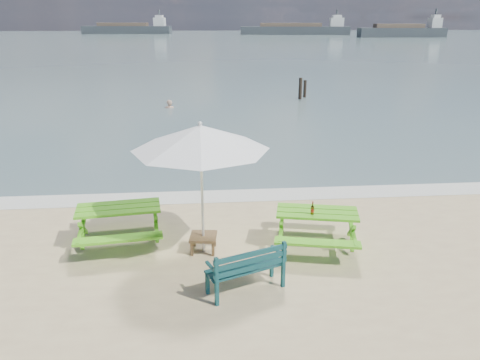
{
  "coord_description": "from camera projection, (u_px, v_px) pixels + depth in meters",
  "views": [
    {
      "loc": [
        -0.57,
        -6.8,
        4.43
      ],
      "look_at": [
        0.28,
        3.0,
        1.0
      ],
      "focal_mm": 35.0,
      "sensor_mm": 36.0,
      "label": 1
    }
  ],
  "objects": [
    {
      "name": "beer_bottle",
      "position": [
        312.0,
        210.0,
        9.17
      ],
      "size": [
        0.07,
        0.07,
        0.26
      ],
      "color": "brown",
      "rests_on": "picnic_table_right"
    },
    {
      "name": "swimmer",
      "position": [
        170.0,
        115.0,
        24.36
      ],
      "size": [
        0.64,
        0.47,
        1.63
      ],
      "color": "tan",
      "rests_on": "ground"
    },
    {
      "name": "picnic_table_right",
      "position": [
        316.0,
        229.0,
        9.47
      ],
      "size": [
        1.95,
        2.09,
        0.77
      ],
      "color": "#50B11A",
      "rests_on": "ground"
    },
    {
      "name": "picnic_table_left",
      "position": [
        120.0,
        225.0,
        9.61
      ],
      "size": [
        1.88,
        2.04,
        0.8
      ],
      "color": "#53B51B",
      "rests_on": "ground"
    },
    {
      "name": "sea",
      "position": [
        201.0,
        42.0,
        87.85
      ],
      "size": [
        300.0,
        300.0,
        0.0
      ],
      "primitive_type": "plane",
      "color": "slate",
      "rests_on": "ground"
    },
    {
      "name": "cargo_ships",
      "position": [
        356.0,
        30.0,
        123.94
      ],
      "size": [
        159.38,
        35.06,
        4.4
      ],
      "color": "#353B3F",
      "rests_on": "ground"
    },
    {
      "name": "side_table",
      "position": [
        203.0,
        243.0,
        9.33
      ],
      "size": [
        0.58,
        0.58,
        0.34
      ],
      "color": "brown",
      "rests_on": "ground"
    },
    {
      "name": "mooring_pilings",
      "position": [
        302.0,
        90.0,
        26.88
      ],
      "size": [
        0.58,
        0.78,
        1.4
      ],
      "color": "black",
      "rests_on": "ground"
    },
    {
      "name": "patio_umbrella",
      "position": [
        200.0,
        138.0,
        8.61
      ],
      "size": [
        2.88,
        2.88,
        2.57
      ],
      "color": "silver",
      "rests_on": "ground"
    },
    {
      "name": "park_bench",
      "position": [
        246.0,
        277.0,
        7.96
      ],
      "size": [
        1.41,
        0.91,
        0.83
      ],
      "color": "#0E373B",
      "rests_on": "ground"
    },
    {
      "name": "foam_strip",
      "position": [
        224.0,
        196.0,
        12.23
      ],
      "size": [
        22.0,
        0.9,
        0.01
      ],
      "primitive_type": "cube",
      "color": "silver",
      "rests_on": "ground"
    }
  ]
}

